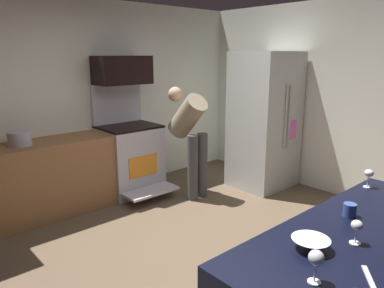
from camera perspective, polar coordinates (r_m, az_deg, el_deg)
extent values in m
cube|color=brown|center=(3.66, 2.09, -17.47)|extent=(5.20, 4.80, 0.02)
cube|color=silver|center=(5.11, -16.32, 6.67)|extent=(5.20, 0.12, 2.60)
cube|color=silver|center=(5.25, 22.85, 6.32)|extent=(0.12, 4.80, 2.60)
cube|color=#906139|center=(4.65, -23.72, -5.43)|extent=(2.40, 0.60, 0.90)
cube|color=silver|center=(5.14, -9.67, -2.50)|extent=(0.76, 0.64, 0.92)
cube|color=black|center=(5.03, -9.89, 2.70)|extent=(0.76, 0.64, 0.03)
cube|color=silver|center=(5.23, -11.71, 6.27)|extent=(0.76, 0.06, 0.55)
cube|color=orange|center=(4.88, -7.62, -3.43)|extent=(0.44, 0.01, 0.28)
cube|color=silver|center=(4.86, -6.45, -7.34)|extent=(0.72, 0.33, 0.03)
cube|color=black|center=(5.03, -10.86, 11.31)|extent=(0.74, 0.38, 0.38)
cube|color=beige|center=(5.34, 11.28, 3.61)|extent=(0.85, 0.73, 1.93)
cylinder|color=beige|center=(5.07, 14.49, 4.02)|extent=(0.02, 0.02, 0.87)
cylinder|color=beige|center=(5.13, 14.99, 4.11)|extent=(0.02, 0.02, 0.87)
cube|color=#EB68CA|center=(5.27, 15.45, 2.18)|extent=(0.20, 0.01, 0.26)
cylinder|color=#424242|center=(4.79, 0.12, -3.78)|extent=(0.14, 0.14, 0.88)
cylinder|color=#424242|center=(4.90, 1.61, -3.37)|extent=(0.14, 0.14, 0.88)
cylinder|color=gray|center=(4.84, -0.71, 4.36)|extent=(0.30, 0.62, 0.63)
sphere|color=tan|center=(4.99, -2.63, 7.81)|extent=(0.20, 0.20, 0.20)
cone|color=white|center=(2.06, 18.07, -14.68)|extent=(0.20, 0.20, 0.06)
cylinder|color=silver|center=(1.82, 18.58, -19.80)|extent=(0.06, 0.06, 0.01)
cylinder|color=silver|center=(1.80, 18.69, -18.64)|extent=(0.01, 0.01, 0.08)
ellipsoid|color=silver|center=(1.76, 18.89, -16.52)|extent=(0.07, 0.07, 0.07)
cylinder|color=silver|center=(2.21, 24.16, -13.99)|extent=(0.06, 0.06, 0.01)
cylinder|color=silver|center=(2.20, 24.27, -13.07)|extent=(0.01, 0.01, 0.07)
ellipsoid|color=silver|center=(2.17, 24.44, -11.52)|extent=(0.06, 0.06, 0.06)
cylinder|color=silver|center=(3.11, 25.77, -6.10)|extent=(0.06, 0.06, 0.01)
cylinder|color=silver|center=(3.10, 25.86, -5.33)|extent=(0.01, 0.01, 0.08)
ellipsoid|color=silver|center=(3.08, 25.99, -4.11)|extent=(0.07, 0.07, 0.06)
cylinder|color=#354B94|center=(2.52, 23.48, -9.49)|extent=(0.08, 0.08, 0.09)
cube|color=#B7BABF|center=(1.91, 26.22, -18.82)|extent=(0.22, 0.17, 0.01)
cylinder|color=#B0B2C6|center=(4.49, -25.43, 0.78)|extent=(0.25, 0.25, 0.16)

